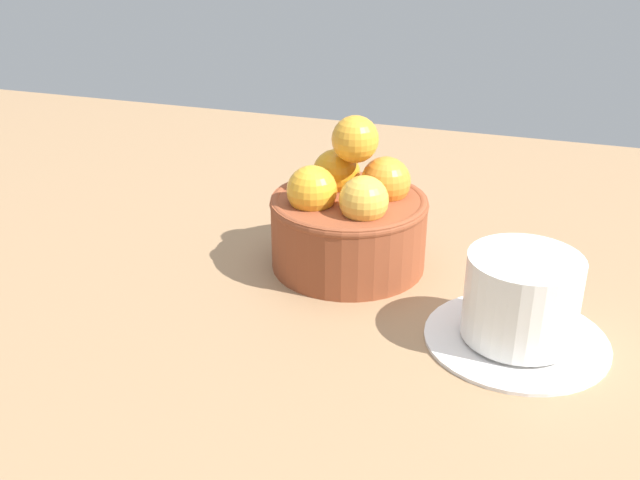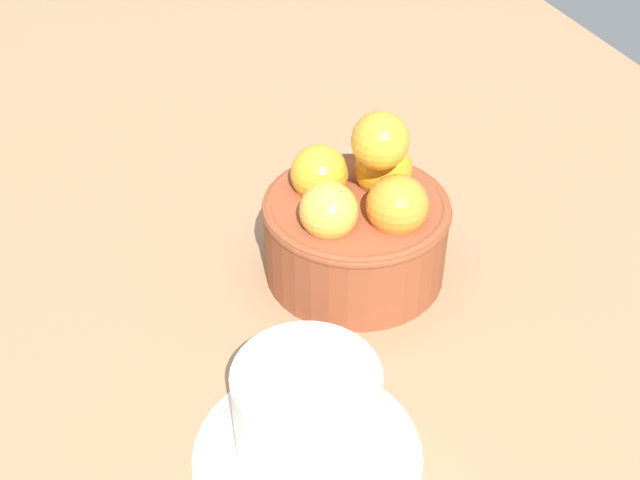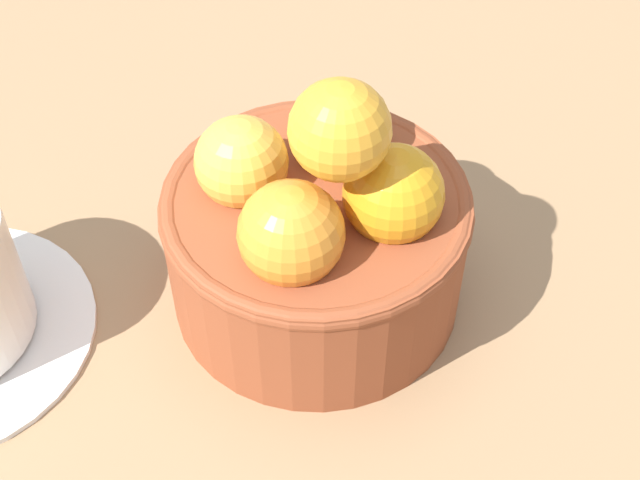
{
  "view_description": "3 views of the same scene",
  "coord_description": "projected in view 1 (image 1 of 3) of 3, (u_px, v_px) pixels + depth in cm",
  "views": [
    {
      "loc": [
        16.37,
        -58.29,
        31.4
      ],
      "look_at": [
        -1.43,
        -3.97,
        4.11
      ],
      "focal_mm": 41.11,
      "sensor_mm": 36.0,
      "label": 1
    },
    {
      "loc": [
        43.51,
        -15.51,
        38.68
      ],
      "look_at": [
        0.08,
        -2.87,
        3.76
      ],
      "focal_mm": 42.27,
      "sensor_mm": 36.0,
      "label": 2
    },
    {
      "loc": [
        16.77,
        23.01,
        34.55
      ],
      "look_at": [
        -0.63,
        -0.56,
        2.92
      ],
      "focal_mm": 50.02,
      "sensor_mm": 36.0,
      "label": 3
    }
  ],
  "objects": [
    {
      "name": "terracotta_bowl",
      "position": [
        349.0,
        217.0,
        0.66
      ],
      "size": [
        14.27,
        14.27,
        13.75
      ],
      "color": "brown",
      "rests_on": "ground_plane"
    },
    {
      "name": "ground_plane",
      "position": [
        348.0,
        286.0,
        0.69
      ],
      "size": [
        157.56,
        90.18,
        4.6
      ],
      "primitive_type": "cube",
      "color": "#997551"
    },
    {
      "name": "coffee_cup",
      "position": [
        520.0,
        305.0,
        0.55
      ],
      "size": [
        14.09,
        14.09,
        7.21
      ],
      "color": "white",
      "rests_on": "ground_plane"
    }
  ]
}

